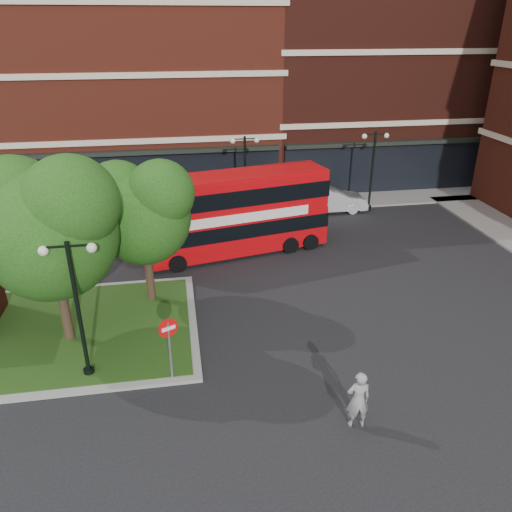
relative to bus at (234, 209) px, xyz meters
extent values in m
plane|color=black|center=(-0.68, -9.45, -2.43)|extent=(120.00, 120.00, 0.00)
cube|color=slate|center=(-0.68, 7.05, -2.37)|extent=(44.00, 3.00, 0.12)
cube|color=maroon|center=(-8.68, 14.55, 4.57)|extent=(26.00, 12.00, 14.00)
cube|color=#471911|center=(13.32, 14.55, 5.57)|extent=(18.00, 12.00, 16.00)
cube|color=gray|center=(-8.68, -6.45, -2.37)|extent=(12.60, 7.60, 0.12)
cube|color=#19380F|center=(-8.68, -6.45, -2.35)|extent=(12.00, 7.00, 0.15)
cylinder|color=#2D2116|center=(-7.18, -6.95, -0.47)|extent=(0.36, 0.36, 3.92)
sphere|color=#194310|center=(-7.18, -6.95, 1.91)|extent=(4.60, 4.60, 4.60)
sphere|color=#194310|center=(-8.33, -6.26, 2.82)|extent=(3.45, 3.45, 3.45)
sphere|color=#194310|center=(-6.26, -7.41, 3.17)|extent=(3.22, 3.22, 3.22)
cylinder|color=#2D2116|center=(-4.18, -4.45, -0.69)|extent=(0.36, 0.36, 3.47)
sphere|color=#194310|center=(-4.18, -4.45, 1.41)|extent=(3.80, 3.80, 3.80)
sphere|color=#194310|center=(-5.13, -3.88, 2.22)|extent=(2.85, 2.85, 2.85)
sphere|color=#194310|center=(-3.42, -4.83, 2.53)|extent=(2.66, 2.66, 2.66)
cylinder|color=black|center=(-6.18, -9.25, 0.07)|extent=(0.14, 0.14, 5.00)
cylinder|color=black|center=(-6.18, -9.25, -2.28)|extent=(0.36, 0.36, 0.30)
cube|color=black|center=(-6.18, -9.25, 2.42)|extent=(1.40, 0.06, 0.06)
sphere|color=#F2EACC|center=(-6.88, -9.25, 2.32)|extent=(0.32, 0.32, 0.32)
sphere|color=#F2EACC|center=(-5.48, -9.25, 2.32)|extent=(0.32, 0.32, 0.32)
cylinder|color=black|center=(1.32, 5.05, 0.07)|extent=(0.14, 0.14, 5.00)
cylinder|color=black|center=(1.32, 5.05, -2.28)|extent=(0.36, 0.36, 0.30)
cube|color=black|center=(1.32, 5.05, 2.42)|extent=(1.40, 0.06, 0.06)
sphere|color=#F2EACC|center=(0.62, 5.05, 2.32)|extent=(0.32, 0.32, 0.32)
sphere|color=#F2EACC|center=(2.02, 5.05, 2.32)|extent=(0.32, 0.32, 0.32)
cylinder|color=black|center=(9.32, 5.05, 0.07)|extent=(0.14, 0.14, 5.00)
cylinder|color=black|center=(9.32, 5.05, -2.28)|extent=(0.36, 0.36, 0.30)
cube|color=black|center=(9.32, 5.05, 2.42)|extent=(1.40, 0.06, 0.06)
sphere|color=#F2EACC|center=(8.62, 5.05, 2.32)|extent=(0.32, 0.32, 0.32)
sphere|color=#F2EACC|center=(10.02, 5.05, 2.32)|extent=(0.32, 0.32, 0.32)
cube|color=#BE070C|center=(0.00, 0.00, -1.11)|extent=(9.94, 4.19, 1.85)
cube|color=#BE070C|center=(0.00, 0.00, 0.74)|extent=(9.84, 4.15, 1.85)
cube|color=black|center=(0.00, 0.00, 0.84)|extent=(9.94, 4.19, 0.84)
cube|color=silver|center=(0.24, -1.10, -0.14)|extent=(7.12, 1.56, 0.48)
imported|color=gray|center=(2.01, -12.95, -1.47)|extent=(0.73, 0.51, 1.93)
imported|color=silver|center=(-0.71, 6.55, -1.82)|extent=(3.70, 1.71, 1.23)
imported|color=silver|center=(6.74, 5.24, -1.65)|extent=(4.73, 1.71, 1.55)
cylinder|color=slate|center=(-3.38, -9.95, -1.28)|extent=(0.08, 0.08, 2.29)
cylinder|color=red|center=(-3.38, -9.95, -0.35)|extent=(0.63, 0.33, 0.67)
cube|color=white|center=(-3.38, -9.95, -0.35)|extent=(0.44, 0.23, 0.12)
camera|label=1|loc=(-2.82, -23.72, 8.52)|focal=35.00mm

